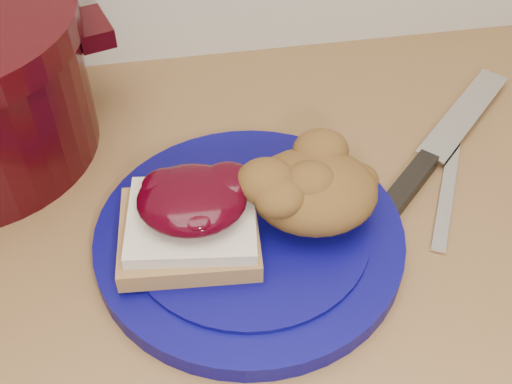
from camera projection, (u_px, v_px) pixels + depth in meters
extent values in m
cylinder|color=#080654|center=(249.00, 237.00, 0.62)|extent=(0.35, 0.35, 0.02)
cube|color=olive|center=(189.00, 233.00, 0.59)|extent=(0.13, 0.12, 0.02)
cube|color=beige|center=(192.00, 219.00, 0.58)|extent=(0.13, 0.12, 0.01)
ellipsoid|color=black|center=(192.00, 199.00, 0.57)|extent=(0.11, 0.11, 0.03)
ellipsoid|color=brown|center=(314.00, 191.00, 0.60)|extent=(0.14, 0.12, 0.06)
cube|color=black|center=(405.00, 189.00, 0.67)|extent=(0.10, 0.10, 0.02)
cube|color=silver|center=(465.00, 113.00, 0.75)|extent=(0.16, 0.16, 0.00)
cube|color=silver|center=(448.00, 188.00, 0.67)|extent=(0.10, 0.17, 0.00)
cube|color=black|center=(91.00, 29.00, 0.69)|extent=(0.05, 0.07, 0.02)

